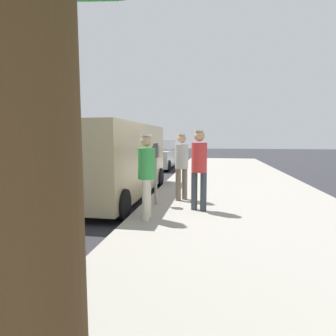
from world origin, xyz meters
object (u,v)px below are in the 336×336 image
object	(u,v)px
pedestrian_in_gray	(182,162)
pedestrian_in_green	(147,171)
parked_van	(113,159)
parking_meter_near	(156,162)
parked_sedan_ahead	(159,155)
pedestrian_in_red	(199,164)

from	to	relation	value
pedestrian_in_gray	pedestrian_in_green	world-z (taller)	pedestrian_in_gray
parked_van	pedestrian_in_gray	bearing A→B (deg)	-14.93
parking_meter_near	parked_sedan_ahead	world-z (taller)	parking_meter_near
pedestrian_in_green	parked_van	size ratio (longest dim) A/B	0.32
pedestrian_in_red	parked_van	size ratio (longest dim) A/B	0.34
pedestrian_in_gray	parked_van	distance (m)	2.13
pedestrian_in_red	parked_van	bearing A→B (deg)	149.30
pedestrian_in_green	parked_sedan_ahead	world-z (taller)	pedestrian_in_green
parking_meter_near	parked_van	distance (m)	1.89
parking_meter_near	pedestrian_in_green	xyz separation A→B (m)	(0.06, -1.20, -0.06)
parked_van	parked_sedan_ahead	distance (m)	8.29
pedestrian_in_gray	parked_sedan_ahead	bearing A→B (deg)	104.73
parked_sedan_ahead	pedestrian_in_red	bearing A→B (deg)	-73.95
pedestrian_in_green	parked_van	world-z (taller)	parked_van
pedestrian_in_green	parking_meter_near	bearing A→B (deg)	93.08
pedestrian_in_red	parked_van	xyz separation A→B (m)	(-2.56, 1.52, -0.03)
pedestrian_in_gray	pedestrian_in_green	bearing A→B (deg)	-105.43
parking_meter_near	parked_van	bearing A→B (deg)	142.72
parked_sedan_ahead	parking_meter_near	bearing A→B (deg)	-79.41
pedestrian_in_gray	pedestrian_in_red	bearing A→B (deg)	-62.86
pedestrian_in_gray	parked_sedan_ahead	world-z (taller)	pedestrian_in_gray
pedestrian_in_red	pedestrian_in_gray	xyz separation A→B (m)	(-0.50, 0.97, -0.04)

